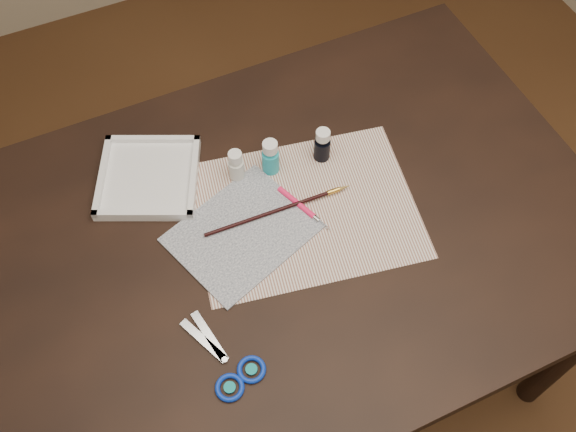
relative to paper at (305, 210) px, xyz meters
name	(u,v)px	position (x,y,z in m)	size (l,w,h in m)	color
ground	(288,357)	(-0.05, -0.03, -0.76)	(3.50, 3.50, 0.02)	#422614
table	(288,305)	(-0.05, -0.03, -0.38)	(1.30, 0.90, 0.75)	black
paper	(305,210)	(0.00, 0.00, 0.00)	(0.45, 0.34, 0.00)	white
canvas	(242,233)	(-0.14, 0.00, 0.00)	(0.27, 0.21, 0.00)	#131A35
paint_bottle_white	(236,166)	(-0.09, 0.14, 0.04)	(0.03, 0.03, 0.08)	silver
paint_bottle_cyan	(270,157)	(-0.02, 0.12, 0.04)	(0.04, 0.04, 0.09)	#21A6B9
paint_bottle_navy	(322,145)	(0.09, 0.11, 0.04)	(0.03, 0.03, 0.08)	black
paintbrush	(279,210)	(-0.05, 0.02, 0.01)	(0.32, 0.01, 0.01)	black
craft_knife	(305,209)	(0.00, 0.00, 0.01)	(0.15, 0.01, 0.01)	#FF1D5A
scissors	(215,355)	(-0.28, -0.22, 0.00)	(0.20, 0.10, 0.01)	silver
palette_tray	(148,177)	(-0.27, 0.21, 0.01)	(0.20, 0.20, 0.02)	white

